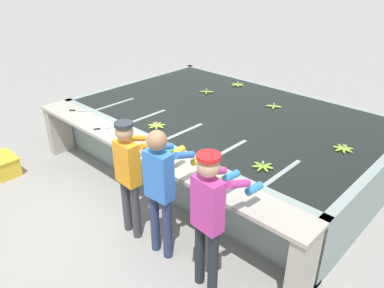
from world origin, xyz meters
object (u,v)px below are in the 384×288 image
(banana_bunch_floating_4, at_px, (274,106))
(crate, at_px, (3,165))
(banana_bunch_floating_0, at_px, (157,126))
(worker_2, at_px, (210,211))
(banana_bunch_ledge_0, at_px, (216,178))
(knife_1, at_px, (76,110))
(banana_bunch_floating_2, at_px, (238,85))
(banana_bunch_floating_5, at_px, (263,166))
(worker_1, at_px, (161,183))
(worker_0, at_px, (130,169))
(banana_bunch_floating_1, at_px, (343,149))
(banana_bunch_floating_3, at_px, (206,92))
(knife_0, at_px, (102,128))

(banana_bunch_floating_4, bearing_deg, crate, -127.80)
(banana_bunch_floating_0, bearing_deg, worker_2, -28.73)
(banana_bunch_ledge_0, height_order, knife_1, banana_bunch_ledge_0)
(banana_bunch_ledge_0, height_order, crate, banana_bunch_ledge_0)
(banana_bunch_floating_2, distance_m, banana_bunch_ledge_0, 3.58)
(banana_bunch_floating_5, xyz_separation_m, knife_1, (-3.33, -0.59, -0.01))
(banana_bunch_floating_4, bearing_deg, banana_bunch_floating_0, -113.92)
(worker_1, height_order, worker_2, worker_2)
(worker_0, bearing_deg, banana_bunch_floating_0, 124.55)
(banana_bunch_floating_2, bearing_deg, banana_bunch_floating_5, -47.31)
(banana_bunch_floating_2, bearing_deg, banana_bunch_floating_4, -24.23)
(knife_1, xyz_separation_m, crate, (-0.49, -1.18, -0.76))
(knife_1, bearing_deg, banana_bunch_floating_5, 9.99)
(worker_0, distance_m, worker_2, 1.29)
(banana_bunch_floating_1, height_order, banana_bunch_floating_4, same)
(worker_0, relative_size, crate, 2.85)
(banana_bunch_floating_2, xyz_separation_m, banana_bunch_floating_3, (-0.17, -0.76, 0.00))
(banana_bunch_floating_1, bearing_deg, banana_bunch_floating_5, -114.53)
(banana_bunch_floating_0, relative_size, banana_bunch_floating_2, 0.99)
(banana_bunch_ledge_0, xyz_separation_m, crate, (-3.58, -1.15, -0.77))
(banana_bunch_floating_3, bearing_deg, worker_0, -65.98)
(worker_1, relative_size, banana_bunch_ledge_0, 6.57)
(banana_bunch_ledge_0, bearing_deg, banana_bunch_floating_2, 123.14)
(knife_1, bearing_deg, banana_bunch_floating_4, 46.49)
(banana_bunch_floating_2, relative_size, knife_0, 0.87)
(worker_0, height_order, banana_bunch_floating_4, worker_0)
(banana_bunch_floating_1, relative_size, banana_bunch_ledge_0, 1.12)
(banana_bunch_floating_3, relative_size, knife_0, 0.75)
(worker_1, height_order, banana_bunch_floating_2, worker_1)
(banana_bunch_floating_5, height_order, banana_bunch_ledge_0, banana_bunch_ledge_0)
(banana_bunch_floating_4, height_order, banana_bunch_ledge_0, banana_bunch_ledge_0)
(banana_bunch_floating_1, distance_m, knife_0, 3.47)
(knife_1, bearing_deg, banana_bunch_ledge_0, -0.55)
(crate, bearing_deg, banana_bunch_floating_4, 52.20)
(worker_0, distance_m, knife_1, 2.30)
(worker_2, distance_m, knife_0, 2.64)
(banana_bunch_floating_0, distance_m, banana_bunch_floating_4, 2.11)
(banana_bunch_floating_5, relative_size, knife_1, 0.93)
(worker_2, bearing_deg, banana_bunch_floating_4, 111.38)
(banana_bunch_floating_1, xyz_separation_m, banana_bunch_floating_5, (-0.52, -1.14, 0.00))
(worker_0, xyz_separation_m, worker_2, (1.29, -0.02, 0.06))
(worker_2, xyz_separation_m, banana_bunch_floating_5, (-0.18, 1.21, -0.07))
(worker_2, bearing_deg, worker_1, 177.85)
(banana_bunch_floating_4, distance_m, banana_bunch_ledge_0, 2.59)
(banana_bunch_floating_2, distance_m, banana_bunch_floating_5, 3.24)
(banana_bunch_floating_4, distance_m, crate, 4.64)
(worker_0, xyz_separation_m, banana_bunch_floating_3, (-1.25, 2.82, -0.02))
(worker_1, bearing_deg, banana_bunch_floating_1, 64.96)
(crate, bearing_deg, worker_2, 7.93)
(knife_0, bearing_deg, worker_2, -10.87)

